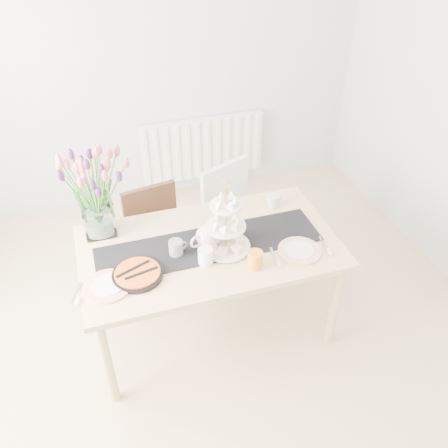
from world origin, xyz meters
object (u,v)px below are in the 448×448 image
object	(u,v)px
mug_white	(206,256)
teapot	(208,236)
chair_brown	(157,234)
mug_orange	(255,259)
cream_jug	(273,201)
radiator	(203,148)
cake_stand	(226,232)
tulip_vase	(91,181)
tart_tin	(138,274)
dining_table	(210,254)
chair_white	(234,212)
mug_grey	(176,248)
plate_right	(299,251)
plate_left	(108,286)

from	to	relation	value
mug_white	teapot	bearing A→B (deg)	70.16
chair_brown	mug_orange	bearing A→B (deg)	-71.77
chair_brown	mug_white	distance (m)	0.81
cream_jug	teapot	bearing A→B (deg)	-163.76
radiator	cake_stand	xyz separation A→B (m)	(-0.35, -1.83, 0.43)
tulip_vase	tart_tin	world-z (taller)	tulip_vase
dining_table	teapot	world-z (taller)	teapot
teapot	mug_white	world-z (taller)	teapot
chair_white	teapot	xyz separation A→B (m)	(-0.37, -0.60, 0.32)
mug_grey	plate_right	distance (m)	0.75
chair_white	tart_tin	size ratio (longest dim) A/B	2.99
chair_brown	tulip_vase	world-z (taller)	tulip_vase
dining_table	mug_white	size ratio (longest dim) A/B	15.02
radiator	teapot	world-z (taller)	teapot
radiator	tart_tin	bearing A→B (deg)	-115.38
teapot	mug_grey	bearing A→B (deg)	165.94
cake_stand	cream_jug	size ratio (longest dim) A/B	5.46
dining_table	mug_grey	bearing A→B (deg)	-173.20
radiator	chair_brown	bearing A→B (deg)	-119.50
chair_white	mug_white	bearing A→B (deg)	-142.75
dining_table	cake_stand	world-z (taller)	cake_stand
dining_table	cake_stand	size ratio (longest dim) A/B	3.61
mug_grey	plate_left	size ratio (longest dim) A/B	0.37
radiator	plate_left	distance (m)	2.25
chair_white	cake_stand	size ratio (longest dim) A/B	1.99
chair_white	tart_tin	world-z (taller)	chair_white
cake_stand	mug_orange	xyz separation A→B (m)	(0.11, -0.21, -0.07)
tart_tin	plate_right	world-z (taller)	tart_tin
chair_white	teapot	bearing A→B (deg)	-144.58
teapot	cream_jug	distance (m)	0.61
chair_white	cake_stand	world-z (taller)	cake_stand
cream_jug	mug_white	size ratio (longest dim) A/B	0.76
radiator	plate_right	distance (m)	2.02
cream_jug	mug_white	distance (m)	0.74
teapot	chair_white	bearing A→B (deg)	38.91
plate_left	mug_orange	bearing A→B (deg)	-6.07
cake_stand	mug_grey	bearing A→B (deg)	173.71
chair_brown	plate_left	world-z (taller)	chair_brown
cream_jug	plate_right	distance (m)	0.50
teapot	mug_grey	size ratio (longest dim) A/B	2.46
tart_tin	mug_orange	bearing A→B (deg)	-10.43
teapot	plate_left	xyz separation A→B (m)	(-0.64, -0.17, -0.07)
radiator	plate_right	size ratio (longest dim) A/B	4.54
plate_right	dining_table	bearing A→B (deg)	155.85
tart_tin	chair_white	bearing A→B (deg)	41.52
chair_brown	chair_white	bearing A→B (deg)	-6.86
tart_tin	plate_right	xyz separation A→B (m)	(0.98, -0.08, -0.01)
chair_white	teapot	size ratio (longest dim) A/B	3.56
dining_table	chair_white	xyz separation A→B (m)	(0.37, 0.60, -0.16)
cream_jug	plate_left	distance (m)	1.27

